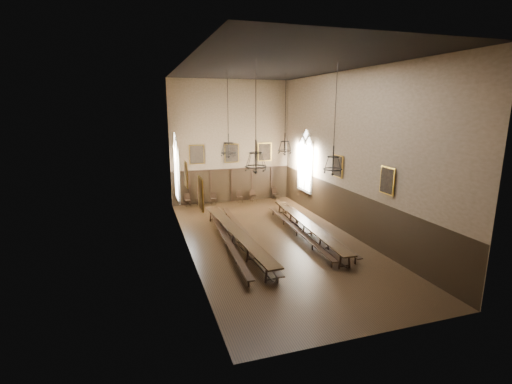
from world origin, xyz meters
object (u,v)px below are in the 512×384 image
chair_2 (214,201)px  chair_5 (253,198)px  chandelier_back_right (285,146)px  bench_left_inner (246,237)px  chair_7 (276,196)px  chandelier_back_left (229,148)px  table_left (237,238)px  chair_4 (240,199)px  chandelier_front_left (256,160)px  chandelier_front_right (333,163)px  chair_0 (188,202)px  chair_1 (201,201)px  bench_right_inner (297,232)px  table_right (307,229)px  bench_left_outer (226,240)px  bench_right_outer (312,229)px

chair_2 → chair_5: size_ratio=1.00×
chair_2 → chandelier_back_right: (3.35, -5.55, 4.52)m
bench_left_inner → chair_7: chair_7 is taller
chandelier_back_left → chandelier_back_right: bearing=9.8°
table_left → chandelier_back_left: (0.24, 2.43, 4.45)m
chandelier_back_right → chair_7: bearing=74.3°
chair_4 → chair_5: size_ratio=1.02×
bench_left_inner → chandelier_front_left: chandelier_front_left is taller
chair_5 → chandelier_front_right: bearing=-96.0°
chair_0 → chandelier_front_right: (5.57, -10.87, 4.20)m
chair_1 → chair_7: size_ratio=1.04×
chair_4 → chair_5: chair_4 is taller
chair_4 → bench_left_inner: bearing=-103.8°
chandelier_front_right → chandelier_back_left: bearing=130.2°
chandelier_front_left → chair_5: bearing=73.2°
chair_0 → chair_4: size_ratio=1.02×
chandelier_back_right → chair_1: bearing=128.1°
chandelier_back_left → chandelier_back_right: 3.70m
chair_0 → chair_4: 3.89m
chair_1 → bench_right_inner: bearing=-79.8°
chair_0 → chair_1: 0.94m
table_left → chair_2: (0.53, 8.62, -0.13)m
table_right → chair_1: bearing=118.5°
chair_0 → chandelier_front_right: size_ratio=0.18×
bench_left_outer → chandelier_front_right: size_ratio=2.06×
bench_right_outer → chair_7: chair_7 is taller
chair_1 → chandelier_front_right: chandelier_front_right is taller
bench_left_inner → chandelier_front_right: chandelier_front_right is taller
chair_1 → chandelier_front_right: bearing=-82.3°
chair_0 → chair_5: size_ratio=1.05×
table_left → chandelier_back_right: (3.88, 3.06, 4.39)m
bench_right_outer → chair_4: size_ratio=10.57×
table_right → chair_4: 8.56m
table_left → chair_4: 8.92m
table_right → chandelier_back_right: bearing=94.9°
chandelier_front_left → chair_2: bearing=88.5°
chair_2 → chandelier_back_right: size_ratio=0.19×
chandelier_front_left → chandelier_front_right: 3.99m
bench_left_outer → bench_right_inner: (4.08, 0.16, -0.03)m
chandelier_back_right → chair_5: bearing=92.9°
bench_right_outer → chair_5: bearing=96.5°
bench_right_outer → chandelier_front_right: 4.95m
chair_1 → chair_7: bearing=-15.4°
table_right → chair_2: bearing=113.1°
chair_2 → chair_5: (3.07, -0.06, -0.00)m
bench_left_outer → chair_7: bearing=54.9°
chair_5 → bench_right_inner: bearing=-99.4°
chair_4 → table_right: bearing=-79.9°
table_left → chair_0: size_ratio=10.98×
bench_right_inner → bench_right_outer: 0.99m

